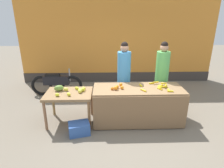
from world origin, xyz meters
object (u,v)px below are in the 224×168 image
vendor_woman_green_shirt (162,76)px  produce_sack (103,100)px  produce_crate (79,128)px  parked_motorcycle (57,83)px  vendor_woman_blue_shirt (124,77)px

vendor_woman_green_shirt → produce_sack: 1.67m
vendor_woman_green_shirt → produce_crate: vendor_woman_green_shirt is taller
produce_crate → produce_sack: 1.24m
parked_motorcycle → produce_crate: 2.37m
vendor_woman_blue_shirt → vendor_woman_green_shirt: vendor_woman_green_shirt is taller
vendor_woman_blue_shirt → parked_motorcycle: bearing=154.0°
vendor_woman_green_shirt → produce_crate: 2.48m
vendor_woman_blue_shirt → parked_motorcycle: vendor_woman_blue_shirt is taller
parked_motorcycle → vendor_woman_green_shirt: bearing=-18.1°
vendor_woman_green_shirt → produce_crate: size_ratio=4.13×
vendor_woman_green_shirt → parked_motorcycle: bearing=161.9°
vendor_woman_green_shirt → parked_motorcycle: (-3.02, 0.99, -0.52)m
produce_sack → parked_motorcycle: bearing=145.3°
produce_sack → vendor_woman_blue_shirt: bearing=4.1°
produce_crate → produce_sack: produce_sack is taller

